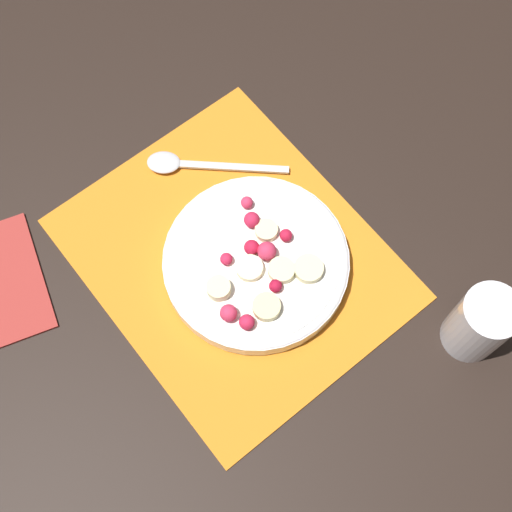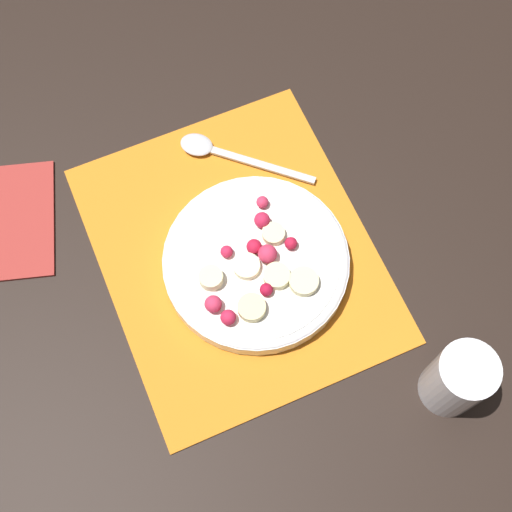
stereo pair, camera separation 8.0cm
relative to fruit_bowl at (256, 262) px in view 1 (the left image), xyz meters
The scene contains 5 objects.
ground_plane 0.04m from the fruit_bowl, 152.20° to the right, with size 3.00×3.00×0.00m, color black.
placemat 0.03m from the fruit_bowl, 152.20° to the right, with size 0.37×0.31×0.01m.
fruit_bowl is the anchor object (origin of this frame).
spoon 0.16m from the fruit_bowl, behind, with size 0.13×0.14×0.01m.
drinking_glass 0.25m from the fruit_bowl, 32.46° to the left, with size 0.06×0.06×0.10m.
Camera 1 is at (0.26, -0.17, 0.78)m, focal length 50.00 mm.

